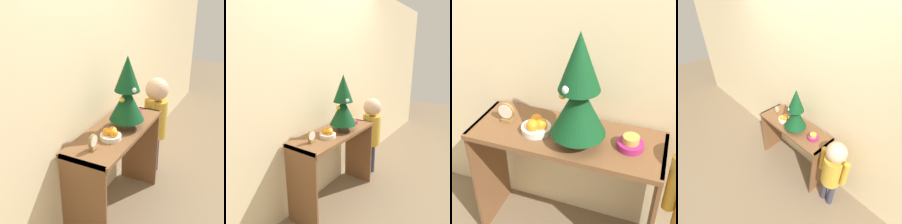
# 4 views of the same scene
# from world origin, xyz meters

# --- Properties ---
(ground_plane) EXTENTS (12.00, 12.00, 0.00)m
(ground_plane) POSITION_xyz_m (0.00, 0.00, 0.00)
(ground_plane) COLOR #7A664C
(back_wall) EXTENTS (7.00, 0.05, 2.50)m
(back_wall) POSITION_xyz_m (0.00, 0.46, 1.25)
(back_wall) COLOR beige
(back_wall) RESTS_ON ground_plane
(console_table) EXTENTS (1.07, 0.41, 0.82)m
(console_table) POSITION_xyz_m (0.00, 0.21, 0.61)
(console_table) COLOR brown
(console_table) RESTS_ON ground_plane
(mini_tree) EXTENTS (0.28, 0.28, 0.60)m
(mini_tree) POSITION_xyz_m (0.08, 0.15, 1.11)
(mini_tree) COLOR #4C3828
(mini_tree) RESTS_ON console_table
(fruit_bowl) EXTENTS (0.16, 0.16, 0.09)m
(fruit_bowl) POSITION_xyz_m (-0.16, 0.17, 0.86)
(fruit_bowl) COLOR silver
(fruit_bowl) RESTS_ON console_table
(singing_bowl) EXTENTS (0.14, 0.14, 0.07)m
(singing_bowl) POSITION_xyz_m (0.35, 0.20, 0.85)
(singing_bowl) COLOR #9E2366
(singing_bowl) RESTS_ON console_table
(desk_clock) EXTENTS (0.10, 0.04, 0.12)m
(desk_clock) POSITION_xyz_m (-0.37, 0.21, 0.88)
(desk_clock) COLOR olive
(desk_clock) RESTS_ON console_table
(child_figure) EXTENTS (0.36, 0.23, 1.06)m
(child_figure) POSITION_xyz_m (0.74, 0.13, 0.67)
(child_figure) COLOR #38384C
(child_figure) RESTS_ON ground_plane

